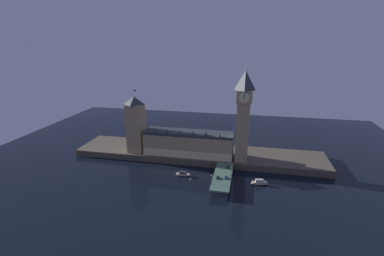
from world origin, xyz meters
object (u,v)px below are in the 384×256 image
Objects in this scene: car_southbound_trail at (228,167)px; street_lamp_far at (217,162)px; victoria_tower at (136,124)px; pedestrian_near_rail at (213,179)px; car_southbound_lead at (226,178)px; street_lamp_near at (212,179)px; boat_upstream at (183,174)px; clock_tower at (243,114)px; pedestrian_mid_walk at (231,175)px; street_lamp_mid at (231,171)px; boat_downstream at (259,183)px; car_northbound_trail at (218,178)px.

street_lamp_far is (-9.17, 0.96, 3.09)m from car_southbound_trail.
victoria_tower is 31.57× the size of pedestrian_near_rail.
car_southbound_trail is (0.00, 17.91, -0.01)m from car_southbound_lead.
street_lamp_near is 0.62× the size of boat_upstream.
clock_tower is 43.63m from street_lamp_far.
car_southbound_lead is at bearing -14.22° from boat_upstream.
clock_tower reaches higher than boat_upstream.
pedestrian_mid_walk is at bearing -77.77° from car_southbound_trail.
boat_upstream is (-34.09, 8.64, -5.07)m from car_southbound_lead.
pedestrian_near_rail is at bearing -113.89° from clock_tower.
street_lamp_mid reaches higher than boat_downstream.
street_lamp_near is at bearing -107.85° from car_southbound_trail.
clock_tower is 6.61× the size of boat_upstream.
pedestrian_mid_walk reaches higher than boat_upstream.
car_northbound_trail is 19.87m from car_southbound_trail.
pedestrian_mid_walk reaches higher than car_southbound_trail.
boat_upstream is at bearing 173.49° from pedestrian_mid_walk.
victoria_tower reaches higher than street_lamp_near.
street_lamp_near is at bearing -93.95° from pedestrian_near_rail.
street_lamp_mid is at bearing -173.76° from boat_downstream.
street_lamp_near is at bearing -128.90° from pedestrian_mid_walk.
clock_tower reaches higher than boat_downstream.
car_southbound_trail is 26.89m from boat_downstream.
car_southbound_trail is at bearing -5.96° from street_lamp_far.
street_lamp_mid is at bearing -21.00° from victoria_tower.
street_lamp_mid is (0.40, -0.27, 3.61)m from pedestrian_mid_walk.
pedestrian_near_rail is 23.81m from street_lamp_far.
street_lamp_far reaches higher than car_northbound_trail.
victoria_tower is at bearing 159.00° from street_lamp_mid.
clock_tower reaches higher than street_lamp_far.
victoria_tower reaches higher than pedestrian_near_rail.
pedestrian_near_rail is at bearing -128.36° from car_northbound_trail.
car_southbound_lead is 0.31× the size of boat_downstream.
street_lamp_mid reaches higher than street_lamp_far.
street_lamp_far is at bearing 115.93° from car_southbound_lead.
clock_tower reaches higher than victoria_tower.
car_northbound_trail is at bearing -147.90° from pedestrian_mid_walk.
street_lamp_near is at bearing -111.61° from clock_tower.
car_southbound_lead reaches higher than boat_upstream.
street_lamp_mid is (9.17, 5.23, 3.88)m from car_northbound_trail.
street_lamp_mid reaches higher than car_southbound_trail.
clock_tower is 1.35× the size of victoria_tower.
clock_tower is at bearing 75.63° from car_southbound_lead.
pedestrian_mid_walk reaches higher than car_northbound_trail.
car_northbound_trail is at bearing -26.42° from victoria_tower.
pedestrian_near_rail is 14.88m from pedestrian_mid_walk.
victoria_tower is 14.51× the size of car_southbound_lead.
clock_tower is 43.31× the size of pedestrian_mid_walk.
pedestrian_mid_walk is at bearing -50.06° from street_lamp_far.
street_lamp_far reaches higher than boat_downstream.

